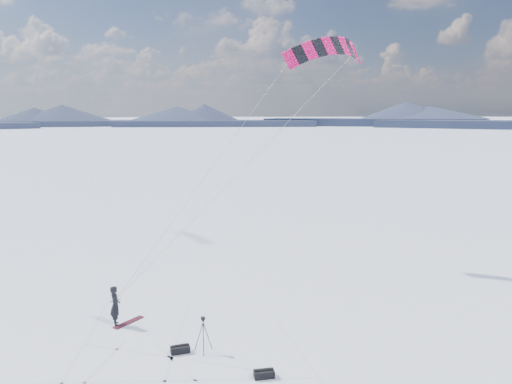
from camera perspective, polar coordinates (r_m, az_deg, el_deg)
name	(u,v)px	position (r m, az deg, el deg)	size (l,w,h in m)	color
ground	(152,358)	(20.86, -11.84, -18.09)	(1800.00, 1800.00, 0.00)	white
horizon_hills	(148,268)	(19.47, -12.20, -8.48)	(704.00, 704.00, 8.87)	#1D2339
snow_tracks	(144,368)	(20.23, -12.72, -19.01)	(17.62, 14.39, 0.01)	silver
snowkiter	(116,325)	(24.07, -15.69, -14.40)	(0.66, 0.44, 1.82)	black
snowboard	(129,322)	(24.12, -14.35, -14.23)	(1.61, 0.30, 0.04)	maroon
tripod	(203,329)	(20.64, -6.06, -15.34)	(0.71, 0.70, 1.46)	black
gear_bag_a	(180,349)	(20.99, -8.66, -17.35)	(0.77, 0.39, 0.34)	black
gear_bag_b	(264,374)	(19.12, 0.93, -20.06)	(0.79, 0.49, 0.34)	black
power_kite	(324,52)	(31.32, 7.78, 15.55)	(14.67, 7.77, 12.81)	#D0064E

